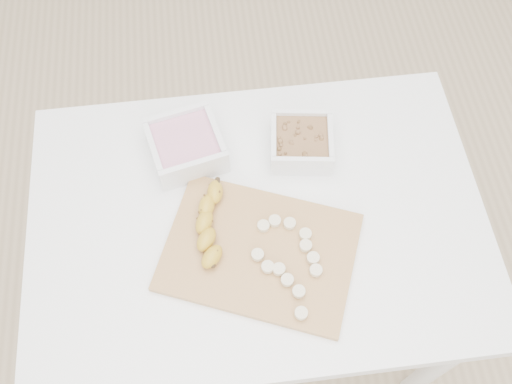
{
  "coord_description": "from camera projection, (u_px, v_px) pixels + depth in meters",
  "views": [
    {
      "loc": [
        -0.07,
        -0.54,
        1.87
      ],
      "look_at": [
        0.0,
        0.03,
        0.81
      ],
      "focal_mm": 40.0,
      "sensor_mm": 36.0,
      "label": 1
    }
  ],
  "objects": [
    {
      "name": "ground",
      "position": [
        257.0,
        315.0,
        1.9
      ],
      "size": [
        3.5,
        3.5,
        0.0
      ],
      "primitive_type": "plane",
      "color": "#C6AD89",
      "rests_on": "ground"
    },
    {
      "name": "banana_slices",
      "position": [
        289.0,
        257.0,
        1.17
      ],
      "size": [
        0.14,
        0.23,
        0.02
      ],
      "color": "beige",
      "rests_on": "cutting_board"
    },
    {
      "name": "cutting_board",
      "position": [
        260.0,
        252.0,
        1.2
      ],
      "size": [
        0.47,
        0.41,
        0.01
      ],
      "primitive_type": "cube",
      "rotation": [
        0.0,
        0.0,
        -0.39
      ],
      "color": "tan",
      "rests_on": "table"
    },
    {
      "name": "bowl_yogurt",
      "position": [
        186.0,
        145.0,
        1.29
      ],
      "size": [
        0.19,
        0.19,
        0.07
      ],
      "color": "white",
      "rests_on": "table"
    },
    {
      "name": "banana",
      "position": [
        210.0,
        225.0,
        1.2
      ],
      "size": [
        0.11,
        0.2,
        0.03
      ],
      "primitive_type": null,
      "rotation": [
        0.0,
        0.0,
        -0.33
      ],
      "color": "#BA8E21",
      "rests_on": "cutting_board"
    },
    {
      "name": "table",
      "position": [
        258.0,
        235.0,
        1.33
      ],
      "size": [
        1.0,
        0.7,
        0.75
      ],
      "color": "white",
      "rests_on": "ground"
    },
    {
      "name": "bowl_granola",
      "position": [
        301.0,
        142.0,
        1.3
      ],
      "size": [
        0.16,
        0.16,
        0.06
      ],
      "color": "white",
      "rests_on": "table"
    }
  ]
}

